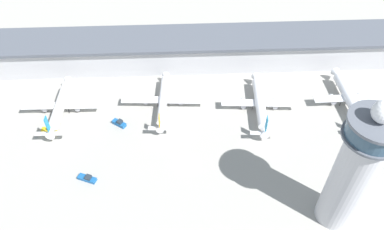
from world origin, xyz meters
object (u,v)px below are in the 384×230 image
(airplane_gate_charlie, at_px, (163,100))
(airplane_gate_delta, at_px, (260,103))
(service_truck_catering, at_px, (119,123))
(airplane_gate_bravo, at_px, (60,106))
(service_truck_fuel, at_px, (49,130))
(service_truck_baggage, at_px, (87,178))
(airplane_gate_echo, at_px, (349,98))
(control_tower, at_px, (355,170))

(airplane_gate_charlie, height_order, airplane_gate_delta, airplane_gate_delta)
(service_truck_catering, bearing_deg, airplane_gate_bravo, 161.97)
(service_truck_fuel, height_order, service_truck_baggage, service_truck_baggage)
(airplane_gate_charlie, xyz_separation_m, service_truck_catering, (-19.72, -11.23, -2.85))
(airplane_gate_delta, height_order, service_truck_catering, airplane_gate_delta)
(service_truck_fuel, bearing_deg, airplane_gate_charlie, 15.21)
(airplane_gate_echo, xyz_separation_m, service_truck_fuel, (-137.35, -10.36, -3.85))
(control_tower, height_order, airplane_gate_delta, control_tower)
(control_tower, relative_size, airplane_gate_delta, 1.39)
(control_tower, bearing_deg, service_truck_baggage, 167.91)
(airplane_gate_delta, distance_m, service_truck_fuel, 95.67)
(airplane_gate_bravo, bearing_deg, service_truck_catering, -18.03)
(control_tower, distance_m, airplane_gate_echo, 66.19)
(control_tower, height_order, airplane_gate_bravo, control_tower)
(airplane_gate_echo, bearing_deg, control_tower, -113.63)
(airplane_gate_bravo, distance_m, service_truck_catering, 28.88)
(service_truck_catering, relative_size, service_truck_baggage, 0.87)
(airplane_gate_delta, distance_m, service_truck_baggage, 82.77)
(airplane_gate_bravo, xyz_separation_m, airplane_gate_echo, (133.92, -0.97, -0.03))
(airplane_gate_delta, relative_size, service_truck_catering, 5.88)
(service_truck_fuel, relative_size, service_truck_baggage, 0.86)
(airplane_gate_charlie, height_order, service_truck_baggage, airplane_gate_charlie)
(service_truck_fuel, bearing_deg, service_truck_baggage, -52.37)
(airplane_gate_charlie, bearing_deg, service_truck_fuel, -164.79)
(control_tower, distance_m, airplane_gate_charlie, 89.63)
(airplane_gate_bravo, bearing_deg, service_truck_fuel, -106.82)
(service_truck_catering, bearing_deg, airplane_gate_echo, 4.23)
(control_tower, relative_size, service_truck_baggage, 7.10)
(airplane_gate_echo, distance_m, service_truck_fuel, 137.79)
(service_truck_fuel, xyz_separation_m, service_truck_baggage, (20.82, -27.01, 0.01))
(airplane_gate_echo, bearing_deg, airplane_gate_charlie, 177.81)
(airplane_gate_charlie, xyz_separation_m, airplane_gate_echo, (86.96, -3.33, 0.76))
(service_truck_catering, bearing_deg, control_tower, -30.99)
(airplane_gate_bravo, height_order, service_truck_catering, airplane_gate_bravo)
(control_tower, xyz_separation_m, service_truck_fuel, (-112.41, 46.63, -26.48))
(service_truck_fuel, bearing_deg, service_truck_catering, 4.59)
(airplane_gate_charlie, bearing_deg, airplane_gate_bravo, -177.12)
(airplane_gate_charlie, distance_m, service_truck_fuel, 52.30)
(airplane_gate_bravo, relative_size, airplane_gate_echo, 0.92)
(airplane_gate_charlie, relative_size, airplane_gate_delta, 0.98)
(airplane_gate_delta, height_order, service_truck_fuel, airplane_gate_delta)
(airplane_gate_charlie, distance_m, service_truck_baggage, 50.40)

